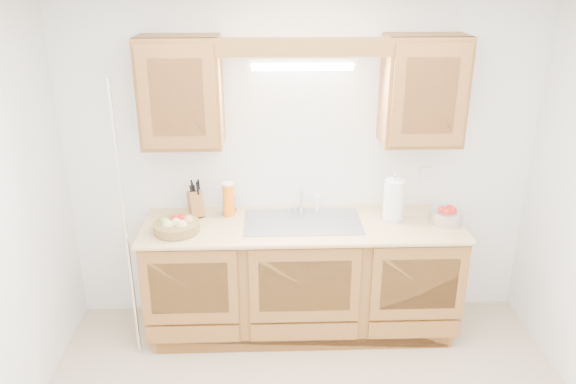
{
  "coord_description": "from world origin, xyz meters",
  "views": [
    {
      "loc": [
        -0.23,
        -2.47,
        2.61
      ],
      "look_at": [
        -0.12,
        0.85,
        1.28
      ],
      "focal_mm": 35.0,
      "sensor_mm": 36.0,
      "label": 1
    }
  ],
  "objects_px": {
    "paper_towel": "(393,200)",
    "apple_bowl": "(446,215)",
    "fruit_basket": "(177,225)",
    "knife_block": "(196,203)"
  },
  "relations": [
    {
      "from": "paper_towel",
      "to": "apple_bowl",
      "type": "relative_size",
      "value": 1.45
    },
    {
      "from": "fruit_basket",
      "to": "knife_block",
      "type": "relative_size",
      "value": 1.36
    },
    {
      "from": "apple_bowl",
      "to": "fruit_basket",
      "type": "bearing_deg",
      "value": -177.54
    },
    {
      "from": "knife_block",
      "to": "apple_bowl",
      "type": "relative_size",
      "value": 1.11
    },
    {
      "from": "fruit_basket",
      "to": "knife_block",
      "type": "xyz_separation_m",
      "value": [
        0.1,
        0.27,
        0.06
      ]
    },
    {
      "from": "knife_block",
      "to": "fruit_basket",
      "type": "bearing_deg",
      "value": -132.02
    },
    {
      "from": "fruit_basket",
      "to": "apple_bowl",
      "type": "height_order",
      "value": "apple_bowl"
    },
    {
      "from": "apple_bowl",
      "to": "knife_block",
      "type": "bearing_deg",
      "value": 174.1
    },
    {
      "from": "fruit_basket",
      "to": "apple_bowl",
      "type": "xyz_separation_m",
      "value": [
        1.92,
        0.08,
        0.01
      ]
    },
    {
      "from": "fruit_basket",
      "to": "paper_towel",
      "type": "height_order",
      "value": "paper_towel"
    }
  ]
}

